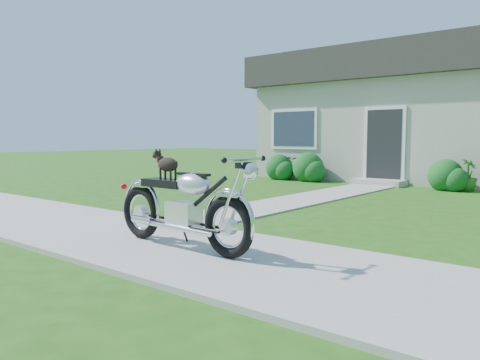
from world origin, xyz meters
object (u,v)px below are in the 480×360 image
potted_plant_right (468,175)px  motorcycle_with_dog (183,205)px  potted_plant_left (286,168)px  house (470,110)px

potted_plant_right → motorcycle_with_dog: bearing=-96.8°
motorcycle_with_dog → potted_plant_left: bearing=118.4°
house → potted_plant_right: 3.94m
potted_plant_right → motorcycle_with_dog: 8.71m
potted_plant_left → house: bearing=37.5°
potted_plant_right → potted_plant_left: bearing=180.0°
potted_plant_left → motorcycle_with_dog: motorcycle_with_dog is taller
potted_plant_right → house: bearing=103.0°
potted_plant_left → motorcycle_with_dog: 9.64m
motorcycle_with_dog → potted_plant_right: bearing=85.4°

